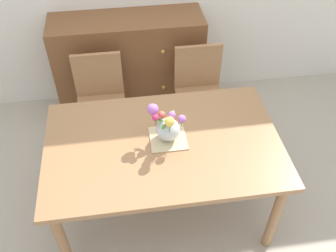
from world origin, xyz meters
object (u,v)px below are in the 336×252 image
at_px(chair_right, 199,89).
at_px(dresser, 130,66).
at_px(flower_vase, 167,126).
at_px(dining_table, 163,151).
at_px(chair_left, 101,98).

height_order(chair_right, dresser, dresser).
xyz_separation_m(dresser, flower_vase, (0.18, -1.30, 0.39)).
height_order(dining_table, dresser, dresser).
bearing_deg(flower_vase, dining_table, -139.32).
bearing_deg(chair_left, dining_table, 117.43).
bearing_deg(dining_table, dresser, 96.55).
bearing_deg(chair_right, chair_left, 0.00).
xyz_separation_m(chair_left, flower_vase, (0.47, -0.82, 0.37)).
bearing_deg(flower_vase, dresser, 98.07).
bearing_deg(dresser, flower_vase, -81.93).
relative_size(chair_left, flower_vase, 3.30).
bearing_deg(dining_table, chair_right, 62.57).
relative_size(chair_left, chair_right, 1.00).
bearing_deg(chair_right, flower_vase, 63.55).
height_order(chair_right, flower_vase, flower_vase).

